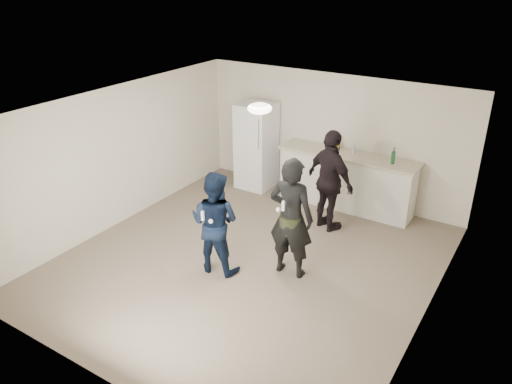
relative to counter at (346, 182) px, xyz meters
The scene contains 21 objects.
floor 2.77m from the counter, 100.62° to the right, with size 6.00×6.00×0.00m, color #6B5B4C.
ceiling 3.36m from the counter, 100.62° to the right, with size 6.00×6.00×0.00m, color silver.
wall_back 0.94m from the counter, 146.61° to the left, with size 6.00×6.00×0.00m, color beige.
wall_front 5.74m from the counter, 95.05° to the right, with size 6.00×6.00×0.00m, color beige.
wall_left 4.27m from the counter, 140.60° to the right, with size 6.00×6.00×0.00m, color beige.
wall_right 3.57m from the counter, 49.89° to the right, with size 6.00×6.00×0.00m, color beige.
counter is the anchor object (origin of this frame).
counter_top 0.55m from the counter, ahead, with size 2.68×0.64×0.04m, color beige.
fridge 2.03m from the counter, behind, with size 0.70×0.70×1.80m, color white.
fridge_handle 1.94m from the counter, 165.64° to the right, with size 0.02×0.02×0.60m, color silver.
ceiling_dome 3.09m from the counter, 101.93° to the right, with size 0.36×0.36×0.16m, color white.
shaker 0.73m from the counter, 167.58° to the left, with size 0.08×0.08×0.17m, color #AAAAAF.
man 3.23m from the counter, 105.00° to the right, with size 0.79×0.62×1.63m, color #0E1F3D.
woman 2.64m from the counter, 85.80° to the right, with size 0.69×0.45×1.90m, color black.
camo_shorts 2.62m from the counter, 85.80° to the right, with size 0.34×0.34×0.28m, color #333C1B.
spectator 1.06m from the counter, 84.73° to the right, with size 1.08×0.45×1.84m, color black.
remote_man 3.53m from the counter, 103.81° to the right, with size 0.04×0.04×0.15m, color white.
nunchuk_man 3.46m from the counter, 101.99° to the right, with size 0.07×0.07×0.07m, color white.
remote_woman 2.94m from the counter, 86.17° to the right, with size 0.04×0.04×0.15m, color white.
nunchuk_woman 2.88m from the counter, 88.16° to the right, with size 0.07×0.07×0.07m, color white.
bottle_cluster 0.68m from the counter, 11.00° to the left, with size 1.24×0.24×0.28m.
Camera 1 is at (3.72, -5.72, 4.38)m, focal length 35.00 mm.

